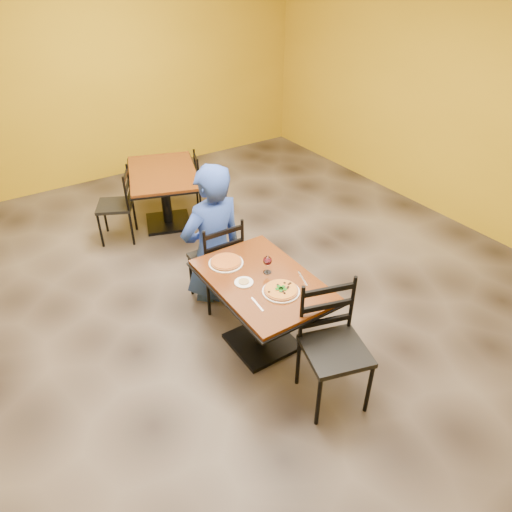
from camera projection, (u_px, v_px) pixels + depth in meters
floor at (234, 314)px, 4.70m from camera, size 7.00×8.00×0.01m
wall_back at (87, 80)px, 6.64m from camera, size 7.00×0.01×3.00m
wall_right at (485, 109)px, 5.46m from camera, size 0.01×8.00×3.00m
table_main at (262, 297)px, 4.04m from camera, size 0.83×1.23×0.75m
table_second at (164, 185)px, 5.92m from camera, size 1.21×1.47×0.75m
chair_main_near at (336, 351)px, 3.55m from camera, size 0.58×0.58×1.03m
chair_main_far at (216, 259)px, 4.65m from camera, size 0.45×0.45×0.98m
chair_second_left at (115, 206)px, 5.67m from camera, size 0.55×0.55×0.91m
chair_second_right at (210, 183)px, 6.30m from camera, size 0.49×0.49×0.85m
diner at (212, 233)px, 4.59m from camera, size 0.73×0.51×1.47m
plate_main at (281, 291)px, 3.79m from camera, size 0.31×0.31×0.01m
pizza_main at (281, 290)px, 3.78m from camera, size 0.28×0.28×0.02m
plate_far at (226, 263)px, 4.12m from camera, size 0.31×0.31×0.01m
pizza_far at (226, 262)px, 4.12m from camera, size 0.28×0.28×0.02m
side_plate at (244, 282)px, 3.89m from camera, size 0.16×0.16×0.01m
dip at (244, 282)px, 3.88m from camera, size 0.09×0.09×0.01m
wine_glass at (267, 264)px, 3.96m from camera, size 0.08×0.08×0.18m
fork at (257, 304)px, 3.65m from camera, size 0.03×0.19×0.00m
knife at (303, 278)px, 3.94m from camera, size 0.08×0.20×0.00m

